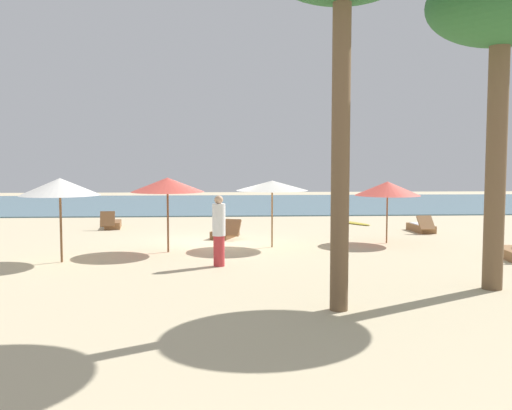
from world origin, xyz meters
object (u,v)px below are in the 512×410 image
at_px(umbrella_1, 167,185).
at_px(lounger_0, 113,224).
at_px(umbrella_2, 272,186).
at_px(person_0, 219,230).
at_px(lounger_1, 421,227).
at_px(palm_1, 501,14).
at_px(lounger_2, 226,233).
at_px(umbrella_0, 387,189).
at_px(umbrella_4, 60,187).
at_px(surfboard, 352,223).

bearing_deg(umbrella_1, lounger_0, 114.40).
bearing_deg(umbrella_2, person_0, -117.48).
height_order(umbrella_2, lounger_1, umbrella_2).
xyz_separation_m(lounger_0, palm_1, (10.34, -11.70, 5.67)).
xyz_separation_m(lounger_1, lounger_2, (-7.58, -1.28, 0.00)).
xyz_separation_m(umbrella_0, lounger_0, (-9.99, 4.77, -1.66)).
relative_size(lounger_0, lounger_1, 0.98).
distance_m(umbrella_1, lounger_0, 7.13).
bearing_deg(palm_1, lounger_2, 123.90).
xyz_separation_m(umbrella_0, lounger_1, (2.19, 2.89, -1.66)).
distance_m(umbrella_0, lounger_2, 5.87).
bearing_deg(umbrella_0, lounger_0, 154.50).
height_order(umbrella_4, palm_1, palm_1).
relative_size(umbrella_1, palm_1, 0.33).
xyz_separation_m(umbrella_1, surfboard, (7.31, 7.39, -2.00)).
height_order(lounger_1, palm_1, palm_1).
distance_m(lounger_1, person_0, 10.36).
xyz_separation_m(umbrella_2, umbrella_4, (-5.98, -2.37, 0.09)).
height_order(umbrella_1, person_0, umbrella_1).
distance_m(umbrella_2, surfboard, 7.98).
bearing_deg(person_0, surfboard, 59.56).
height_order(umbrella_0, umbrella_4, umbrella_4).
distance_m(lounger_0, person_0, 9.75).
height_order(umbrella_0, umbrella_1, umbrella_1).
height_order(lounger_0, lounger_1, lounger_0).
distance_m(umbrella_0, umbrella_2, 3.98).
relative_size(umbrella_1, surfboard, 1.02).
xyz_separation_m(umbrella_0, umbrella_4, (-9.90, -3.07, 0.23)).
bearing_deg(umbrella_4, lounger_2, 46.08).
xyz_separation_m(umbrella_0, person_0, (-5.59, -3.90, -0.88)).
xyz_separation_m(lounger_2, person_0, (-0.20, -5.52, 0.77)).
bearing_deg(palm_1, person_0, 153.01).
bearing_deg(umbrella_4, palm_1, -20.67).
height_order(lounger_2, surfboard, lounger_2).
bearing_deg(lounger_2, umbrella_1, -119.42).
height_order(umbrella_2, lounger_0, umbrella_2).
xyz_separation_m(umbrella_2, palm_1, (4.27, -6.24, 3.87)).
relative_size(umbrella_0, lounger_2, 1.24).
distance_m(umbrella_1, lounger_1, 10.49).
bearing_deg(person_0, palm_1, -26.99).
bearing_deg(lounger_2, person_0, -92.08).
bearing_deg(lounger_0, umbrella_2, -41.97).
xyz_separation_m(lounger_1, surfboard, (-2.03, 2.99, -0.14)).
bearing_deg(surfboard, umbrella_4, -138.33).
bearing_deg(lounger_2, lounger_0, 145.55).
distance_m(lounger_1, lounger_2, 7.69).
bearing_deg(palm_1, lounger_0, 131.48).
bearing_deg(lounger_2, umbrella_4, -133.92).
distance_m(umbrella_4, lounger_2, 6.76).
xyz_separation_m(umbrella_4, lounger_2, (4.50, 4.68, -1.89)).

